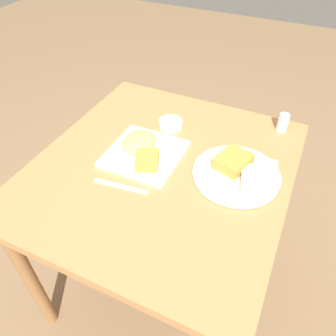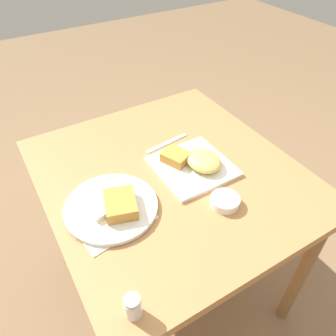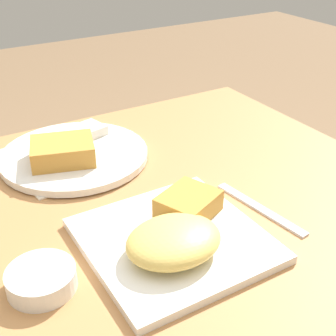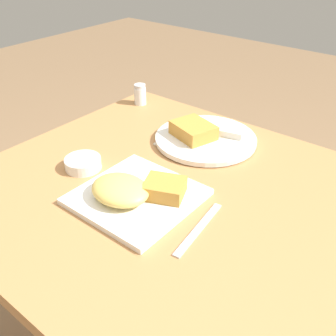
# 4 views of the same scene
# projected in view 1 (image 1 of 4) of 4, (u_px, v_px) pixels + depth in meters

# --- Properties ---
(ground_plane) EXTENTS (8.00, 8.00, 0.00)m
(ground_plane) POSITION_uv_depth(u_px,v_px,m) (164.00, 275.00, 1.66)
(ground_plane) COLOR #846647
(dining_table) EXTENTS (0.94, 0.87, 0.76)m
(dining_table) POSITION_uv_depth(u_px,v_px,m) (162.00, 184.00, 1.21)
(dining_table) COLOR #B27A47
(dining_table) RESTS_ON ground_plane
(menu_card) EXTENTS (0.20, 0.25, 0.00)m
(menu_card) POSITION_uv_depth(u_px,v_px,m) (243.00, 170.00, 1.13)
(menu_card) COLOR beige
(menu_card) RESTS_ON dining_table
(plate_square_near) EXTENTS (0.26, 0.26, 0.06)m
(plate_square_near) POSITION_uv_depth(u_px,v_px,m) (143.00, 150.00, 1.17)
(plate_square_near) COLOR white
(plate_square_near) RESTS_ON dining_table
(plate_oval_far) EXTENTS (0.29, 0.29, 0.05)m
(plate_oval_far) POSITION_uv_depth(u_px,v_px,m) (237.00, 172.00, 1.10)
(plate_oval_far) COLOR white
(plate_oval_far) RESTS_ON menu_card
(sauce_ramekin) EXTENTS (0.09, 0.09, 0.03)m
(sauce_ramekin) POSITION_uv_depth(u_px,v_px,m) (171.00, 124.00, 1.30)
(sauce_ramekin) COLOR white
(sauce_ramekin) RESTS_ON dining_table
(salt_shaker) EXTENTS (0.04, 0.04, 0.07)m
(salt_shaker) POSITION_uv_depth(u_px,v_px,m) (283.00, 123.00, 1.28)
(salt_shaker) COLOR white
(salt_shaker) RESTS_ON dining_table
(butter_knife) EXTENTS (0.04, 0.19, 0.00)m
(butter_knife) POSITION_uv_depth(u_px,v_px,m) (121.00, 186.00, 1.07)
(butter_knife) COLOR silver
(butter_knife) RESTS_ON dining_table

